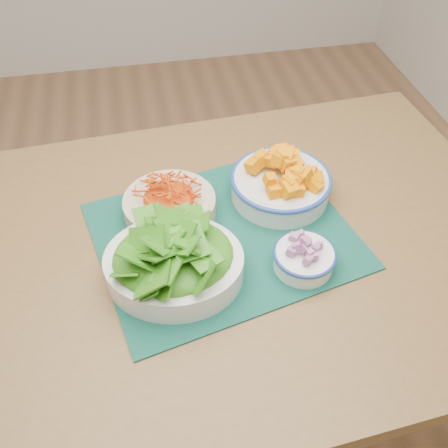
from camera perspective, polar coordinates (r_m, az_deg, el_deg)
The scene contains 7 objects.
ground at distance 1.73m, azimuth -11.79°, elevation -15.13°, with size 4.00×4.00×0.00m, color #A3754E.
table at distance 1.06m, azimuth -0.84°, elevation -5.57°, with size 1.32×0.93×0.75m.
placemat at distance 1.00m, azimuth -0.00°, elevation -1.29°, with size 0.49×0.40×0.00m, color #073027.
carrot_bowl at distance 1.02m, azimuth -6.26°, elevation 2.52°, with size 0.23×0.23×0.07m.
squash_bowl at distance 1.06m, azimuth 6.55°, elevation 5.31°, with size 0.27×0.27×0.11m.
lettuce_bowl at distance 0.89m, azimuth -5.81°, elevation -3.81°, with size 0.29×0.26×0.11m.
onion_bowl at distance 0.93m, azimuth 9.18°, elevation -3.59°, with size 0.15×0.15×0.06m.
Camera 1 is at (0.17, -0.88, 1.48)m, focal length 40.00 mm.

